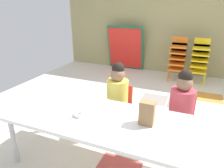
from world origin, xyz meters
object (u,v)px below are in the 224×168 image
kid_chair_orange_stack (178,57)px  donut_powdered_on_plate (79,114)px  folded_activity_table (125,48)px  seated_child_near_camera (118,92)px  paper_plate_center_table (104,113)px  seated_child_middle_seat (182,102)px  paper_plate_near_edge (79,116)px  craft_table (109,123)px  kid_chair_yellow_stack (200,59)px  paper_bag_brown (147,113)px

kid_chair_orange_stack → donut_powdered_on_plate: size_ratio=8.27×
folded_activity_table → donut_powdered_on_plate: 3.41m
seated_child_near_camera → folded_activity_table: (-0.83, 2.66, -0.02)m
paper_plate_center_table → kid_chair_orange_stack: bearing=81.8°
seated_child_middle_seat → folded_activity_table: (-1.58, 2.66, -0.02)m
paper_plate_near_edge → paper_plate_center_table: 0.24m
craft_table → donut_powdered_on_plate: (-0.28, -0.07, 0.07)m
craft_table → paper_plate_near_edge: size_ratio=11.08×
paper_plate_near_edge → craft_table: bearing=13.9°
craft_table → paper_plate_center_table: bearing=140.7°
kid_chair_yellow_stack → paper_plate_near_edge: bearing=-109.1°
craft_table → seated_child_middle_seat: 0.85m
paper_plate_center_table → donut_powdered_on_plate: 0.24m
seated_child_near_camera → donut_powdered_on_plate: seated_child_near_camera is taller
seated_child_middle_seat → paper_plate_near_edge: size_ratio=5.10×
seated_child_near_camera → paper_bag_brown: 0.75m
folded_activity_table → paper_bag_brown: bearing=-67.7°
paper_bag_brown → seated_child_middle_seat: bearing=65.1°
kid_chair_orange_stack → donut_powdered_on_plate: (-0.60, -2.99, 0.05)m
paper_plate_center_table → donut_powdered_on_plate: bearing=-142.2°
paper_plate_near_edge → donut_powdered_on_plate: bearing=0.0°
kid_chair_orange_stack → kid_chair_yellow_stack: bearing=0.0°
seated_child_middle_seat → paper_bag_brown: (-0.26, -0.56, 0.10)m
donut_powdered_on_plate → paper_plate_center_table: bearing=37.8°
paper_bag_brown → paper_plate_near_edge: (-0.62, -0.12, -0.11)m
folded_activity_table → paper_plate_near_edge: size_ratio=6.04×
seated_child_near_camera → kid_chair_orange_stack: size_ratio=1.00×
kid_chair_yellow_stack → paper_plate_near_edge: kid_chair_yellow_stack is taller
paper_plate_center_table → kid_chair_yellow_stack: bearing=73.4°
kid_chair_orange_stack → paper_plate_near_edge: (-0.60, -2.99, 0.03)m
craft_table → donut_powdered_on_plate: bearing=-166.1°
paper_bag_brown → paper_plate_near_edge: paper_bag_brown is taller
craft_table → folded_activity_table: folded_activity_table is taller
seated_child_middle_seat → paper_bag_brown: size_ratio=4.17×
seated_child_near_camera → paper_bag_brown: (0.49, -0.56, 0.10)m
craft_table → seated_child_near_camera: bearing=103.8°
seated_child_near_camera → paper_plate_center_table: size_ratio=5.10×
seated_child_near_camera → folded_activity_table: folded_activity_table is taller
kid_chair_orange_stack → paper_plate_center_table: (-0.41, -2.84, 0.03)m
kid_chair_orange_stack → kid_chair_yellow_stack: (0.43, 0.00, 0.00)m
paper_plate_center_table → paper_bag_brown: bearing=-3.3°
kid_chair_yellow_stack → folded_activity_table: folded_activity_table is taller
paper_bag_brown → seated_child_near_camera: bearing=131.4°
donut_powdered_on_plate → seated_child_near_camera: bearing=78.7°
donut_powdered_on_plate → folded_activity_table: bearing=101.8°
donut_powdered_on_plate → paper_bag_brown: bearing=11.1°
paper_plate_near_edge → paper_plate_center_table: size_ratio=1.00×
paper_bag_brown → kid_chair_yellow_stack: bearing=81.8°
paper_bag_brown → paper_plate_near_edge: 0.65m
seated_child_middle_seat → donut_powdered_on_plate: (-0.88, -0.68, 0.02)m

